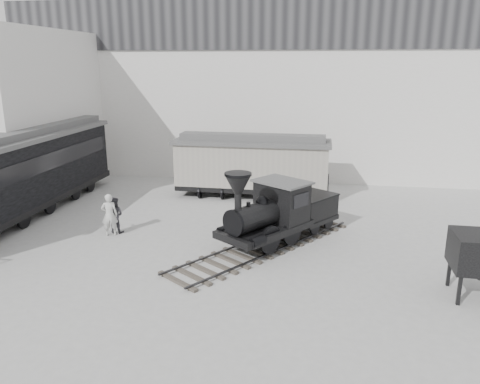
% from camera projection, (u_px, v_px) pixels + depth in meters
% --- Properties ---
extents(ground, '(90.00, 90.00, 0.00)m').
position_uv_depth(ground, '(232.00, 275.00, 16.53)').
color(ground, '#9E9E9B').
extents(north_wall, '(34.00, 2.51, 11.00)m').
position_uv_depth(north_wall, '(274.00, 91.00, 29.30)').
color(north_wall, silver).
rests_on(north_wall, ground).
extents(west_pavilion, '(7.00, 12.11, 9.00)m').
position_uv_depth(west_pavilion, '(16.00, 112.00, 27.08)').
color(west_pavilion, silver).
rests_on(west_pavilion, ground).
extents(locomotive, '(7.07, 8.72, 3.28)m').
position_uv_depth(locomotive, '(276.00, 216.00, 19.14)').
color(locomotive, '#3B3832').
rests_on(locomotive, ground).
extents(boxcar, '(8.60, 2.77, 3.51)m').
position_uv_depth(boxcar, '(252.00, 164.00, 25.90)').
color(boxcar, black).
rests_on(boxcar, ground).
extents(passenger_coach, '(3.29, 14.70, 3.92)m').
position_uv_depth(passenger_coach, '(18.00, 173.00, 22.40)').
color(passenger_coach, black).
rests_on(passenger_coach, ground).
extents(visitor_a, '(0.80, 0.67, 1.88)m').
position_uv_depth(visitor_a, '(109.00, 215.00, 20.11)').
color(visitor_a, silver).
rests_on(visitor_a, ground).
extents(visitor_b, '(0.84, 0.68, 1.60)m').
position_uv_depth(visitor_b, '(115.00, 215.00, 20.55)').
color(visitor_b, '#35343A').
rests_on(visitor_b, ground).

